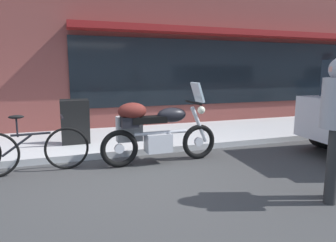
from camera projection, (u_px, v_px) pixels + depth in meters
ground_plane at (133, 177)px, 4.56m from camera, size 80.00×80.00×0.00m
storefront_building at (312, 14)px, 9.68m from camera, size 21.53×0.90×6.99m
touring_motorcycle at (153, 129)px, 5.18m from camera, size 2.09×0.65×1.39m
parked_bicycle at (32, 150)px, 4.69m from camera, size 1.73×0.48×0.94m
sandwich_board_sign at (75, 122)px, 6.03m from camera, size 0.55×0.41×0.91m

